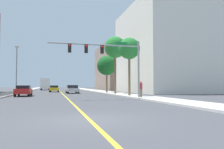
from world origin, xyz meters
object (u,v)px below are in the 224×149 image
(palm_far, at_px, (107,66))
(car_red, at_px, (24,91))
(palm_near, at_px, (129,49))
(delivery_truck, at_px, (45,84))
(car_yellow, at_px, (54,89))
(street_lamp, at_px, (17,67))
(pedestrian, at_px, (141,89))
(traffic_signal_mast, at_px, (109,55))
(palm_mid, at_px, (115,48))
(car_silver, at_px, (72,89))

(palm_far, bearing_deg, car_red, -146.80)
(palm_near, bearing_deg, delivery_truck, 105.52)
(car_yellow, xyz_separation_m, delivery_truck, (-2.42, 19.18, 1.01))
(street_lamp, height_order, palm_near, street_lamp)
(palm_far, xyz_separation_m, pedestrian, (-0.11, -16.29, -3.84))
(traffic_signal_mast, distance_m, palm_mid, 11.52)
(car_silver, relative_size, car_red, 1.05)
(palm_mid, relative_size, car_yellow, 1.98)
(car_silver, relative_size, car_yellow, 1.02)
(palm_near, height_order, pedestrian, palm_near)
(car_red, height_order, delivery_truck, delivery_truck)
(traffic_signal_mast, bearing_deg, car_silver, 97.57)
(delivery_truck, relative_size, pedestrian, 4.82)
(palm_mid, xyz_separation_m, delivery_truck, (-11.19, 34.06, -5.31))
(palm_far, height_order, car_yellow, palm_far)
(palm_far, distance_m, pedestrian, 16.73)
(car_yellow, bearing_deg, car_silver, -68.47)
(palm_near, height_order, palm_mid, palm_mid)
(palm_near, xyz_separation_m, car_yellow, (-8.80, 21.23, -5.14))
(palm_mid, xyz_separation_m, palm_far, (0.19, 6.35, -2.18))
(palm_mid, bearing_deg, car_silver, 132.67)
(street_lamp, height_order, pedestrian, street_lamp)
(car_silver, distance_m, delivery_truck, 28.25)
(car_yellow, bearing_deg, traffic_signal_mast, -75.88)
(palm_mid, height_order, pedestrian, palm_mid)
(delivery_truck, xyz_separation_m, pedestrian, (11.26, -44.00, -0.71))
(street_lamp, distance_m, car_silver, 9.58)
(traffic_signal_mast, relative_size, palm_mid, 1.07)
(pedestrian, bearing_deg, delivery_truck, 169.84)
(street_lamp, xyz_separation_m, delivery_truck, (3.53, 27.73, -2.63))
(car_yellow, height_order, pedestrian, pedestrian)
(car_yellow, bearing_deg, pedestrian, -67.75)
(delivery_truck, bearing_deg, car_red, -92.68)
(palm_near, xyz_separation_m, car_red, (-12.63, 4.32, -5.13))
(palm_far, xyz_separation_m, car_red, (-12.79, -8.37, -4.13))
(car_red, height_order, pedestrian, pedestrian)
(car_yellow, bearing_deg, palm_far, -40.99)
(palm_near, relative_size, car_silver, 1.61)
(palm_mid, bearing_deg, palm_near, -89.69)
(car_red, relative_size, pedestrian, 2.47)
(car_silver, xyz_separation_m, car_yellow, (-2.92, 8.55, -0.04))
(traffic_signal_mast, relative_size, car_red, 2.20)
(car_red, xyz_separation_m, delivery_truck, (1.41, 36.08, 1.00))
(street_lamp, relative_size, palm_far, 1.17)
(palm_far, bearing_deg, traffic_signal_mast, -102.53)
(palm_near, bearing_deg, car_yellow, 112.51)
(traffic_signal_mast, distance_m, palm_near, 5.79)
(palm_far, relative_size, pedestrian, 3.79)
(palm_far, bearing_deg, delivery_truck, 112.31)
(palm_mid, xyz_separation_m, car_red, (-12.60, -2.02, -6.31))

